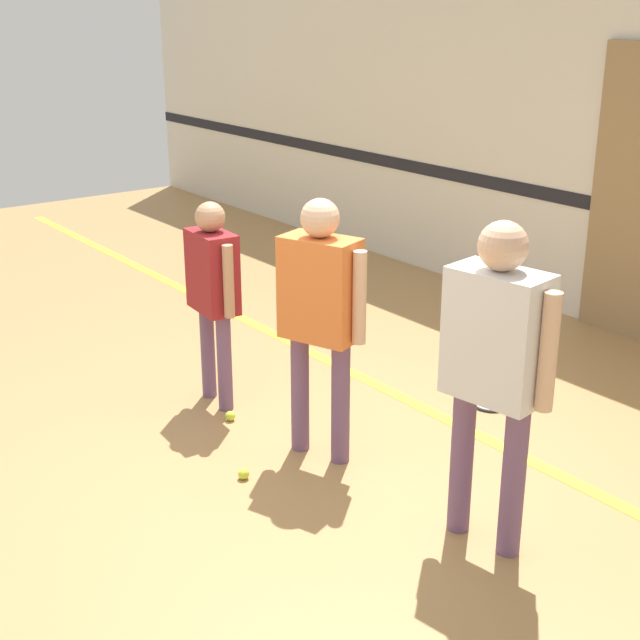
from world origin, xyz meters
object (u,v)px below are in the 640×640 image
object	(u,v)px
person_instructor	(320,302)
tennis_ball_by_spare_racket	(507,396)
person_student_right	(495,352)
racket_spare_on_floor	(494,403)
tennis_ball_near_instructor	(244,474)
person_student_left	(213,282)
tennis_ball_stray_left	(230,416)

from	to	relation	value
person_instructor	tennis_ball_by_spare_racket	distance (m)	1.78
person_student_right	racket_spare_on_floor	bearing A→B (deg)	-58.33
tennis_ball_near_instructor	tennis_ball_by_spare_racket	size ratio (longest dim) A/B	1.00
person_student_left	tennis_ball_by_spare_racket	world-z (taller)	person_student_left
tennis_ball_stray_left	person_student_right	bearing A→B (deg)	8.60
person_student_right	tennis_ball_by_spare_racket	bearing A→B (deg)	-61.16
person_student_left	tennis_ball_near_instructor	xyz separation A→B (m)	(0.99, -0.43, -0.84)
racket_spare_on_floor	person_student_right	bearing A→B (deg)	-115.18
person_student_right	racket_spare_on_floor	world-z (taller)	person_student_right
person_student_left	racket_spare_on_floor	bearing A→B (deg)	56.34
racket_spare_on_floor	tennis_ball_stray_left	size ratio (longest dim) A/B	7.59
tennis_ball_by_spare_racket	tennis_ball_stray_left	xyz separation A→B (m)	(-0.90, -1.69, 0.00)
tennis_ball_by_spare_racket	person_student_left	bearing A→B (deg)	-126.61
person_instructor	tennis_ball_near_instructor	xyz separation A→B (m)	(-0.03, -0.53, -0.95)
tennis_ball_near_instructor	person_instructor	bearing A→B (deg)	86.67
person_student_right	person_student_left	bearing A→B (deg)	-3.09
person_student_left	tennis_ball_by_spare_racket	distance (m)	2.17
person_instructor	racket_spare_on_floor	bearing A→B (deg)	63.65
racket_spare_on_floor	tennis_ball_near_instructor	bearing A→B (deg)	-161.16
tennis_ball_near_instructor	tennis_ball_by_spare_racket	world-z (taller)	same
tennis_ball_near_instructor	tennis_ball_by_spare_racket	bearing A→B (deg)	84.30
person_student_right	tennis_ball_by_spare_racket	world-z (taller)	person_student_right
person_student_right	tennis_ball_near_instructor	size ratio (longest dim) A/B	25.44
person_student_left	person_student_right	world-z (taller)	person_student_right
tennis_ball_near_instructor	tennis_ball_by_spare_racket	distance (m)	2.04
tennis_ball_stray_left	racket_spare_on_floor	bearing A→B (deg)	60.39
tennis_ball_stray_left	person_instructor	bearing A→B (deg)	14.66
person_instructor	person_student_left	size ratio (longest dim) A/B	1.13
person_student_left	tennis_ball_stray_left	bearing A→B (deg)	-10.72
person_instructor	person_student_left	bearing A→B (deg)	166.39
person_instructor	person_student_left	xyz separation A→B (m)	(-1.02, -0.11, -0.11)
racket_spare_on_floor	tennis_ball_near_instructor	xyz separation A→B (m)	(-0.19, -1.91, 0.02)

